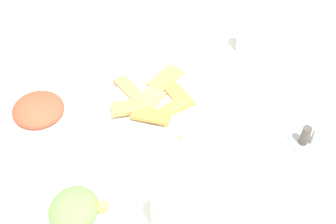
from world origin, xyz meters
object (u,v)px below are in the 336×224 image
at_px(drinking_glass, 248,37).
at_px(fork, 294,99).
at_px(salad_plate_greens, 75,211).
at_px(soda_can, 165,213).
at_px(paper_napkin, 294,104).
at_px(spoon, 295,107).
at_px(condiment_caddy, 309,141).
at_px(dining_table, 175,145).
at_px(pide_platter, 157,102).
at_px(salad_plate_rice, 39,111).

xyz_separation_m(drinking_glass, fork, (-0.15, 0.25, -0.05)).
distance_m(salad_plate_greens, soda_can, 0.23).
distance_m(paper_napkin, fork, 0.02).
xyz_separation_m(paper_napkin, spoon, (0.00, 0.02, 0.00)).
xyz_separation_m(spoon, condiment_caddy, (-0.02, 0.15, 0.02)).
distance_m(paper_napkin, condiment_caddy, 0.17).
distance_m(dining_table, drinking_glass, 0.48).
height_order(paper_napkin, spoon, spoon).
relative_size(dining_table, pide_platter, 3.49).
height_order(pide_platter, soda_can, soda_can).
height_order(soda_can, paper_napkin, soda_can).
bearing_deg(pide_platter, condiment_caddy, 164.42).
bearing_deg(condiment_caddy, salad_plate_greens, 24.79).
bearing_deg(soda_can, fork, -127.59).
relative_size(salad_plate_greens, fork, 1.17).
distance_m(salad_plate_rice, fork, 0.81).
height_order(pide_platter, paper_napkin, pide_platter).
distance_m(dining_table, spoon, 0.40).
relative_size(dining_table, salad_plate_rice, 5.29).
bearing_deg(pide_platter, soda_can, 98.80).
distance_m(salad_plate_rice, soda_can, 0.55).
distance_m(salad_plate_rice, spoon, 0.80).
distance_m(salad_plate_rice, drinking_glass, 0.76).
relative_size(dining_table, fork, 6.25).
relative_size(dining_table, paper_napkin, 8.82).
distance_m(pide_platter, spoon, 0.44).
bearing_deg(salad_plate_greens, salad_plate_rice, -59.64).
bearing_deg(drinking_glass, pide_platter, 46.66).
xyz_separation_m(drinking_glass, spoon, (-0.15, 0.28, -0.05)).
bearing_deg(salad_plate_greens, fork, -141.71).
height_order(salad_plate_rice, fork, salad_plate_rice).
bearing_deg(pide_platter, salad_plate_rice, 12.54).
distance_m(salad_plate_rice, paper_napkin, 0.81).
xyz_separation_m(pide_platter, spoon, (-0.44, -0.02, -0.01)).
relative_size(spoon, condiment_caddy, 1.51).
relative_size(pide_platter, condiment_caddy, 3.02).
xyz_separation_m(salad_plate_rice, drinking_glass, (-0.65, -0.39, 0.04)).
bearing_deg(condiment_caddy, drinking_glass, -69.33).
xyz_separation_m(fork, spoon, (0.00, 0.04, 0.00)).
bearing_deg(soda_can, condiment_caddy, -142.99).
distance_m(soda_can, drinking_glass, 0.77).
height_order(drinking_glass, fork, drinking_glass).
relative_size(salad_plate_greens, condiment_caddy, 1.98).
height_order(salad_plate_rice, spoon, salad_plate_rice).
relative_size(fork, spoon, 1.12).
bearing_deg(drinking_glass, fork, 120.34).
bearing_deg(pide_platter, drinking_glass, -133.34).
xyz_separation_m(soda_can, fork, (-0.37, -0.48, -0.06)).
bearing_deg(condiment_caddy, soda_can, 37.01).
bearing_deg(condiment_caddy, spoon, -82.75).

